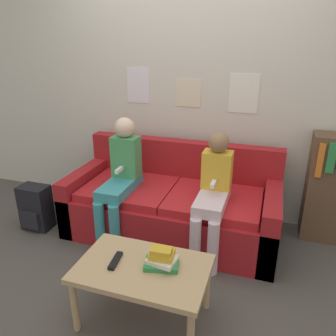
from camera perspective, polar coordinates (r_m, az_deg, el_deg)
name	(u,v)px	position (r m, az deg, el deg)	size (l,w,h in m)	color
ground_plane	(152,264)	(2.80, -2.74, -16.43)	(10.00, 10.00, 0.00)	#4C4742
wall_back	(189,86)	(3.26, 3.75, 14.04)	(8.00, 0.06, 2.60)	beige
couch	(173,205)	(3.09, 0.81, -6.49)	(1.90, 0.86, 0.81)	maroon
coffee_table	(143,273)	(2.15, -4.41, -17.78)	(0.82, 0.52, 0.41)	tan
person_left	(121,174)	(2.92, -8.26, -1.11)	(0.24, 0.58, 1.09)	teal
person_right	(213,191)	(2.69, 7.88, -3.95)	(0.24, 0.58, 1.03)	silver
tv_remote	(116,261)	(2.16, -9.13, -15.64)	(0.06, 0.17, 0.02)	black
book_stack	(162,259)	(2.08, -1.10, -15.51)	(0.23, 0.18, 0.13)	#2D8442
backpack	(36,208)	(3.40, -22.03, -6.45)	(0.28, 0.21, 0.44)	black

